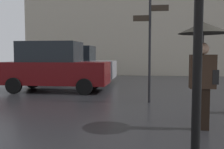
{
  "coord_description": "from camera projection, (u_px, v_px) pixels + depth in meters",
  "views": [
    {
      "loc": [
        0.01,
        -2.81,
        1.47
      ],
      "look_at": [
        -0.84,
        3.69,
        0.99
      ],
      "focal_mm": 41.42,
      "sensor_mm": 36.0,
      "label": 1
    }
  ],
  "objects": [
    {
      "name": "pedestrian_with_umbrella",
      "position": [
        203.0,
        48.0,
        5.03
      ],
      "size": [
        0.98,
        0.98,
        2.12
      ],
      "rotation": [
        0.0,
        0.0,
        3.37
      ],
      "color": "black",
      "rests_on": "ground"
    },
    {
      "name": "parked_car_left",
      "position": [
        54.0,
        67.0,
        10.56
      ],
      "size": [
        4.29,
        1.87,
        2.03
      ],
      "rotation": [
        0.0,
        0.0,
        3.21
      ],
      "color": "#590C0F",
      "rests_on": "ground"
    },
    {
      "name": "parked_car_right",
      "position": [
        74.0,
        65.0,
        13.82
      ],
      "size": [
        4.23,
        2.03,
        1.97
      ],
      "rotation": [
        0.0,
        0.0,
        -0.28
      ],
      "color": "gray",
      "rests_on": "ground"
    },
    {
      "name": "street_signpost",
      "position": [
        150.0,
        41.0,
        7.97
      ],
      "size": [
        1.08,
        0.08,
        3.17
      ],
      "color": "black",
      "rests_on": "ground"
    }
  ]
}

